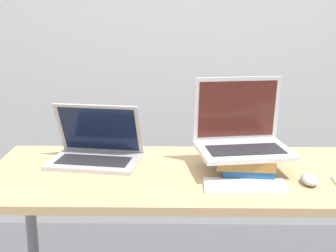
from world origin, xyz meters
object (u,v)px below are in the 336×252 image
at_px(book_stack, 246,162).
at_px(laptop_left, 96,150).
at_px(wireless_keyboard, 245,186).
at_px(mouse, 309,179).
at_px(laptop_on_books, 242,136).

bearing_deg(book_stack, laptop_left, 169.80).
height_order(laptop_left, book_stack, laptop_left).
xyz_separation_m(wireless_keyboard, mouse, (0.23, 0.04, 0.01)).
bearing_deg(mouse, wireless_keyboard, -170.75).
relative_size(wireless_keyboard, mouse, 2.94).
distance_m(book_stack, mouse, 0.24).
bearing_deg(book_stack, wireless_keyboard, -98.74).
xyz_separation_m(book_stack, wireless_keyboard, (-0.03, -0.16, -0.03)).
bearing_deg(book_stack, mouse, -31.38).
height_order(laptop_left, wireless_keyboard, laptop_left).
height_order(book_stack, mouse, book_stack).
bearing_deg(laptop_on_books, mouse, -35.39).
bearing_deg(laptop_left, mouse, -16.28).
xyz_separation_m(book_stack, mouse, (0.21, -0.13, -0.02)).
height_order(book_stack, laptop_on_books, laptop_on_books).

